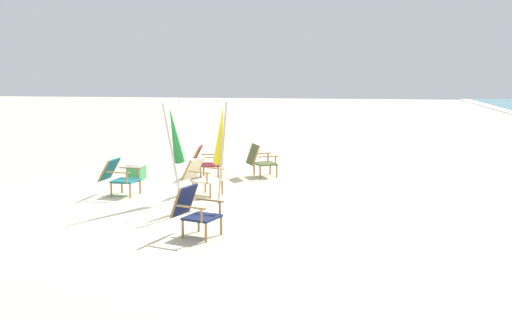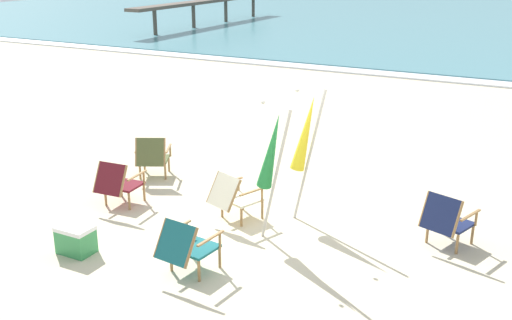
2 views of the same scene
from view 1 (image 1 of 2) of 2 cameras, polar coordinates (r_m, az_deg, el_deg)
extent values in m
plane|color=beige|center=(12.23, -6.31, -3.93)|extent=(80.00, 80.00, 0.00)
cube|color=#196066|center=(12.95, -12.31, -1.92)|extent=(0.57, 0.54, 0.04)
cube|color=#196066|center=(13.09, -13.79, -0.87)|extent=(0.52, 0.35, 0.47)
cylinder|color=olive|center=(13.09, -10.98, -2.48)|extent=(0.04, 0.04, 0.32)
cylinder|color=olive|center=(12.68, -11.90, -2.87)|extent=(0.04, 0.04, 0.32)
cylinder|color=olive|center=(13.29, -12.66, -2.37)|extent=(0.04, 0.04, 0.32)
cylinder|color=olive|center=(12.88, -13.62, -2.75)|extent=(0.04, 0.04, 0.32)
cube|color=olive|center=(13.17, -11.86, -0.76)|extent=(0.10, 0.53, 0.02)
cylinder|color=olive|center=(13.11, -11.11, -1.27)|extent=(0.04, 0.04, 0.22)
cube|color=olive|center=(12.68, -13.00, -1.17)|extent=(0.10, 0.53, 0.02)
cylinder|color=olive|center=(12.61, -12.22, -1.70)|extent=(0.04, 0.04, 0.22)
cylinder|color=olive|center=(13.31, -13.27, -0.69)|extent=(0.07, 0.30, 0.47)
cylinder|color=olive|center=(12.87, -14.33, -1.05)|extent=(0.07, 0.30, 0.47)
cube|color=beige|center=(12.70, -4.63, -1.96)|extent=(0.65, 0.63, 0.04)
cube|color=beige|center=(12.86, -6.01, -0.82)|extent=(0.56, 0.44, 0.47)
cylinder|color=olive|center=(12.81, -3.23, -2.58)|extent=(0.04, 0.04, 0.32)
cylinder|color=olive|center=(12.42, -4.38, -2.96)|extent=(0.04, 0.04, 0.32)
cylinder|color=olive|center=(13.04, -4.85, -2.40)|extent=(0.04, 0.04, 0.32)
cylinder|color=olive|center=(12.66, -6.02, -2.75)|extent=(0.04, 0.04, 0.32)
cube|color=olive|center=(12.90, -4.03, -0.79)|extent=(0.22, 0.51, 0.02)
cylinder|color=olive|center=(12.82, -3.32, -1.34)|extent=(0.04, 0.04, 0.22)
cube|color=olive|center=(12.44, -5.42, -1.17)|extent=(0.22, 0.51, 0.02)
cylinder|color=olive|center=(12.36, -4.69, -1.74)|extent=(0.04, 0.04, 0.22)
cylinder|color=olive|center=(13.07, -5.37, -0.65)|extent=(0.14, 0.29, 0.47)
cylinder|color=olive|center=(12.65, -6.66, -0.99)|extent=(0.14, 0.29, 0.47)
cube|color=maroon|center=(14.72, -4.33, -0.46)|extent=(0.55, 0.52, 0.04)
cube|color=maroon|center=(14.75, -5.73, 0.44)|extent=(0.51, 0.31, 0.48)
cylinder|color=olive|center=(14.95, -3.37, -0.93)|extent=(0.04, 0.04, 0.32)
cylinder|color=olive|center=(14.49, -3.62, -1.24)|extent=(0.04, 0.04, 0.32)
cylinder|color=olive|center=(15.01, -5.01, -0.91)|extent=(0.04, 0.04, 0.32)
cylinder|color=olive|center=(14.56, -5.30, -1.22)|extent=(0.04, 0.04, 0.32)
cube|color=olive|center=(14.97, -4.26, 0.55)|extent=(0.07, 0.53, 0.02)
cylinder|color=olive|center=(14.96, -3.54, 0.12)|extent=(0.04, 0.04, 0.22)
cube|color=olive|center=(14.42, -4.58, 0.23)|extent=(0.07, 0.53, 0.02)
cylinder|color=olive|center=(14.41, -3.84, -0.21)|extent=(0.04, 0.04, 0.22)
cylinder|color=olive|center=(14.99, -5.56, 0.59)|extent=(0.06, 0.28, 0.48)
cylinder|color=olive|center=(14.50, -5.90, 0.30)|extent=(0.06, 0.28, 0.48)
cube|color=#515B33|center=(14.85, 0.89, -0.35)|extent=(0.68, 0.66, 0.04)
cube|color=#515B33|center=(14.71, -0.31, 0.52)|extent=(0.54, 0.41, 0.50)
cylinder|color=olive|center=(15.17, 1.37, -0.77)|extent=(0.04, 0.04, 0.32)
cylinder|color=olive|center=(14.74, 1.99, -1.06)|extent=(0.04, 0.04, 0.32)
cylinder|color=olive|center=(15.03, -0.18, -0.86)|extent=(0.04, 0.04, 0.32)
cylinder|color=olive|center=(14.59, 0.40, -1.15)|extent=(0.04, 0.04, 0.32)
cube|color=olive|center=(15.08, 0.47, 0.63)|extent=(0.27, 0.49, 0.02)
cylinder|color=olive|center=(15.15, 1.14, 0.25)|extent=(0.04, 0.04, 0.22)
cube|color=olive|center=(14.55, 1.19, 0.33)|extent=(0.27, 0.49, 0.02)
cylinder|color=olive|center=(14.63, 1.88, -0.06)|extent=(0.04, 0.04, 0.22)
cylinder|color=olive|center=(14.95, -0.61, 0.66)|extent=(0.13, 0.21, 0.50)
cylinder|color=olive|center=(14.47, 0.01, 0.39)|extent=(0.13, 0.21, 0.50)
cube|color=#19234C|center=(9.64, -5.16, -5.46)|extent=(0.65, 0.62, 0.04)
cube|color=#19234C|center=(9.76, -6.84, -3.84)|extent=(0.54, 0.37, 0.50)
cylinder|color=olive|center=(9.77, -3.33, -6.22)|extent=(0.04, 0.04, 0.32)
cylinder|color=olive|center=(9.38, -4.79, -6.87)|extent=(0.04, 0.04, 0.32)
cylinder|color=olive|center=(9.98, -5.49, -5.91)|extent=(0.04, 0.04, 0.32)
cylinder|color=olive|center=(9.61, -6.99, -6.52)|extent=(0.04, 0.04, 0.32)
cube|color=olive|center=(9.83, -4.41, -3.85)|extent=(0.20, 0.51, 0.02)
cylinder|color=olive|center=(9.76, -3.46, -4.59)|extent=(0.04, 0.04, 0.22)
cube|color=olive|center=(9.37, -6.20, -4.51)|extent=(0.20, 0.51, 0.02)
cylinder|color=olive|center=(9.30, -5.21, -5.30)|extent=(0.04, 0.04, 0.22)
cylinder|color=olive|center=(9.97, -6.03, -3.56)|extent=(0.11, 0.23, 0.50)
cylinder|color=olive|center=(9.56, -7.69, -4.13)|extent=(0.11, 0.23, 0.50)
cylinder|color=#B7B2A8|center=(11.60, -3.23, 0.57)|extent=(0.41, 0.31, 2.06)
cone|color=yellow|center=(11.62, -3.40, 2.37)|extent=(0.49, 0.44, 1.18)
sphere|color=#B7B2A8|center=(11.69, -3.71, 5.69)|extent=(0.06, 0.06, 0.06)
cylinder|color=#B7B2A8|center=(11.92, -7.99, 0.66)|extent=(0.56, 0.25, 2.04)
cone|color=#23843D|center=(11.95, -7.75, 2.40)|extent=(0.55, 0.39, 1.17)
sphere|color=#B7B2A8|center=(12.04, -7.32, 5.61)|extent=(0.06, 0.06, 0.06)
cube|color=#338C4C|center=(14.71, -11.32, -1.21)|extent=(0.48, 0.34, 0.34)
cube|color=white|center=(14.67, -11.34, -0.44)|extent=(0.49, 0.35, 0.06)
camera|label=2|loc=(13.12, -45.22, 11.77)|focal=42.00mm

